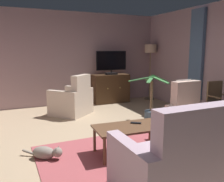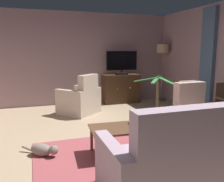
% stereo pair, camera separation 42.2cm
% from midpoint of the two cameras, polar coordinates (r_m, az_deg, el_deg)
% --- Properties ---
extents(ground_plane, '(6.38, 7.59, 0.04)m').
position_cam_midpoint_polar(ground_plane, '(4.22, -1.37, -13.23)').
color(ground_plane, tan).
extents(wall_back, '(6.38, 0.10, 2.73)m').
position_cam_midpoint_polar(wall_back, '(7.28, -12.51, 7.51)').
color(wall_back, gray).
rests_on(wall_back, ground_plane).
extents(curtain_panel_far, '(0.10, 0.44, 2.29)m').
position_cam_midpoint_polar(curtain_panel_far, '(6.49, 17.79, 8.22)').
color(curtain_panel_far, slate).
extents(rug_central, '(2.25, 1.73, 0.01)m').
position_cam_midpoint_polar(rug_central, '(3.85, -3.04, -15.17)').
color(rug_central, '#9E474C').
rests_on(rug_central, ground_plane).
extents(tv_cabinet, '(1.13, 0.49, 0.88)m').
position_cam_midpoint_polar(tv_cabinet, '(7.42, -1.95, 0.42)').
color(tv_cabinet, black).
rests_on(tv_cabinet, ground_plane).
extents(television, '(0.97, 0.20, 0.72)m').
position_cam_midpoint_polar(television, '(7.28, -1.83, 6.89)').
color(television, black).
rests_on(television, tv_cabinet).
extents(coffee_table, '(1.15, 0.67, 0.45)m').
position_cam_midpoint_polar(coffee_table, '(3.79, 1.05, -9.13)').
color(coffee_table, brown).
rests_on(coffee_table, ground_plane).
extents(tv_remote, '(0.16, 0.14, 0.02)m').
position_cam_midpoint_polar(tv_remote, '(3.90, 2.64, -7.66)').
color(tv_remote, black).
rests_on(tv_remote, coffee_table).
extents(sofa_floral, '(1.50, 0.91, 1.09)m').
position_cam_midpoint_polar(sofa_floral, '(2.93, 12.72, -16.32)').
color(sofa_floral, '#AD93A3').
rests_on(sofa_floral, ground_plane).
extents(armchair_facing_sofa, '(1.20, 1.19, 1.02)m').
position_cam_midpoint_polar(armchair_facing_sofa, '(6.18, -11.36, -2.46)').
color(armchair_facing_sofa, '#C6B29E').
rests_on(armchair_facing_sofa, ground_plane).
extents(armchair_by_fireplace, '(0.89, 0.89, 1.07)m').
position_cam_midpoint_polar(armchair_by_fireplace, '(4.58, 16.85, -7.11)').
color(armchair_by_fireplace, '#BC9E8E').
rests_on(armchair_by_fireplace, ground_plane).
extents(side_chair_beside_plant, '(0.46, 0.48, 0.96)m').
position_cam_midpoint_polar(side_chair_beside_plant, '(5.48, 22.12, -2.66)').
color(side_chair_beside_plant, '#42567A').
rests_on(side_chair_beside_plant, ground_plane).
extents(potted_plant_leafy_by_curtain, '(0.98, 0.75, 1.08)m').
position_cam_midpoint_polar(potted_plant_leafy_by_curtain, '(5.53, 7.17, -4.51)').
color(potted_plant_leafy_by_curtain, '#3D4C5B').
rests_on(potted_plant_leafy_by_curtain, ground_plane).
extents(cat, '(0.55, 0.49, 0.21)m').
position_cam_midpoint_polar(cat, '(3.89, -18.56, -13.83)').
color(cat, gray).
rests_on(cat, ground_plane).
extents(floor_lamp, '(0.37, 0.37, 1.79)m').
position_cam_midpoint_polar(floor_lamp, '(7.82, 7.63, 8.64)').
color(floor_lamp, '#4C4233').
rests_on(floor_lamp, ground_plane).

